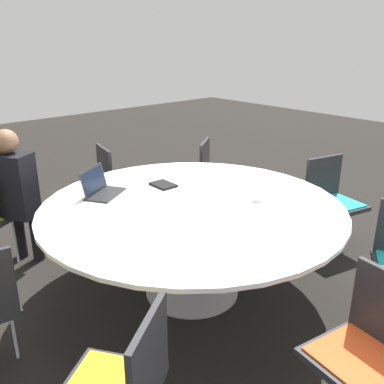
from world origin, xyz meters
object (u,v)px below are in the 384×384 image
person_0 (14,188)px  coffee_cup (258,196)px  chair_6 (216,173)px  spiral_notebook (163,185)px  chair_7 (117,178)px  chair_2 (122,382)px  chair_5 (332,196)px  chair_3 (369,345)px  laptop (100,188)px

person_0 → coffee_cup: size_ratio=14.85×
chair_6 → spiral_notebook: (1.09, 0.47, 0.24)m
chair_7 → chair_6: bearing=72.1°
chair_2 → chair_5: size_ratio=1.00×
chair_3 → coffee_cup: (-0.61, -1.23, 0.27)m
chair_2 → laptop: size_ratio=2.18×
chair_2 → chair_7: bearing=23.8°
chair_5 → chair_7: size_ratio=1.00×
laptop → spiral_notebook: bearing=-50.3°
laptop → coffee_cup: (-0.82, 0.91, -0.02)m
chair_5 → person_0: person_0 is taller
chair_2 → person_0: size_ratio=0.71×
chair_3 → chair_5: bearing=-44.1°
chair_7 → laptop: 1.12m
chair_5 → person_0: size_ratio=0.71×
chair_5 → coffee_cup: bearing=12.6°
chair_3 → laptop: (0.20, -2.14, 0.28)m
laptop → spiral_notebook: 0.52m
chair_5 → chair_7: bearing=-42.5°
spiral_notebook → chair_2: bearing=46.5°
chair_5 → laptop: laptop is taller
chair_5 → laptop: 2.11m
chair_2 → coffee_cup: bearing=-12.9°
chair_2 → chair_7: 2.83m
chair_7 → laptop: bearing=-25.2°
coffee_cup → spiral_notebook: bearing=-66.4°
chair_2 → chair_5: 2.77m
laptop → coffee_cup: bearing=-79.7°
person_0 → spiral_notebook: size_ratio=5.72×
spiral_notebook → coffee_cup: bearing=113.6°
chair_5 → spiral_notebook: size_ratio=4.07×
chair_3 → person_0: (0.62, -2.85, 0.19)m
coffee_cup → chair_6: bearing=-122.3°
chair_3 → person_0: 2.92m
chair_5 → chair_6: 1.26m
chair_2 → person_0: person_0 is taller
chair_7 → person_0: size_ratio=0.71×
chair_6 → coffee_cup: chair_6 is taller
laptop → person_0: bearing=88.9°
chair_2 → coffee_cup: (-1.63, -0.64, 0.27)m
chair_7 → chair_5: bearing=47.6°
chair_5 → spiral_notebook: 1.60m
chair_6 → person_0: person_0 is taller
chair_5 → chair_7: (1.21, -1.77, 0.00)m
chair_2 → chair_3: 1.18m
chair_2 → person_0: 2.30m
chair_3 → coffee_cup: bearing=-16.6°
chair_2 → chair_6: bearing=3.3°
chair_2 → laptop: laptop is taller
chair_3 → person_0: bearing=22.1°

